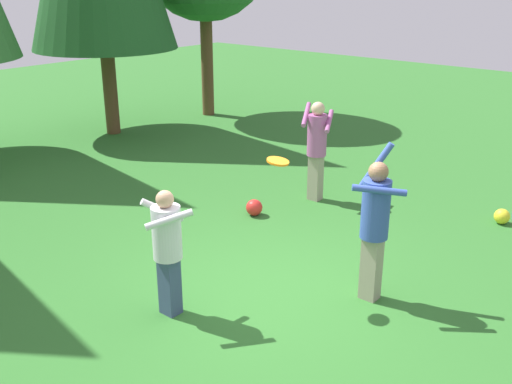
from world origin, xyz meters
TOP-DOWN VIEW (x-y plane):
  - ground_plane at (0.00, 0.00)m, footprint 40.00×40.00m
  - person_thrower at (0.67, -1.00)m, footprint 0.68×0.69m
  - person_catcher at (-1.17, 0.65)m, footprint 0.70×0.68m
  - person_bystander at (3.06, 1.49)m, footprint 0.75×0.69m
  - frisbee at (-0.00, -0.04)m, footprint 0.34×0.34m
  - ball_red at (1.79, 1.85)m, footprint 0.28×0.28m
  - ball_yellow at (4.11, -1.45)m, footprint 0.25×0.25m

SIDE VIEW (x-z plane):
  - ground_plane at x=0.00m, z-range 0.00..0.00m
  - ball_yellow at x=4.11m, z-range 0.00..0.25m
  - ball_red at x=1.79m, z-range 0.00..0.28m
  - person_catcher at x=-1.17m, z-range 0.14..1.70m
  - person_bystander at x=3.06m, z-range 0.17..1.94m
  - person_thrower at x=0.67m, z-range 0.09..2.06m
  - frisbee at x=0.00m, z-range 1.73..1.80m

